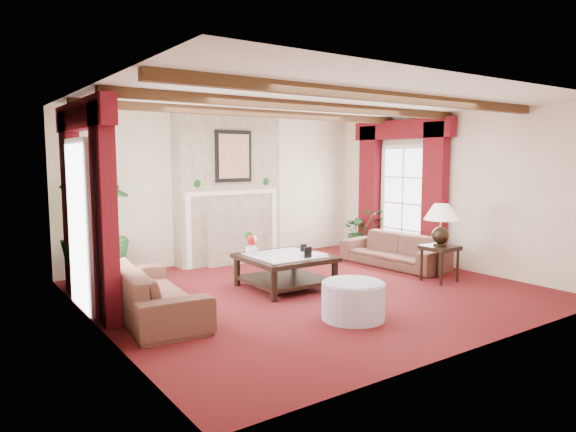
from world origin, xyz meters
TOP-DOWN VIEW (x-y plane):
  - floor at (0.00, 0.00)m, footprint 6.00×6.00m
  - ceiling at (0.00, 0.00)m, footprint 6.00×6.00m
  - back_wall at (0.00, 2.75)m, footprint 6.00×0.02m
  - left_wall at (-3.00, 0.00)m, footprint 0.02×5.50m
  - right_wall at (3.00, 0.00)m, footprint 0.02×5.50m
  - ceiling_beams at (0.00, 0.00)m, footprint 6.00×3.00m
  - fireplace at (0.00, 2.55)m, footprint 2.00×0.52m
  - french_door_left at (-2.97, 1.00)m, footprint 0.10×1.10m
  - french_door_right at (2.97, 1.00)m, footprint 0.10×1.10m
  - curtains_left at (-2.86, 1.00)m, footprint 0.20×2.40m
  - curtains_right at (2.86, 1.00)m, footprint 0.20×2.40m
  - sofa_left at (-2.33, 0.17)m, footprint 2.23×1.00m
  - sofa_right at (2.23, 0.53)m, footprint 2.04×0.87m
  - potted_palm at (-2.53, 2.00)m, footprint 2.17×2.44m
  - small_plant at (2.65, 1.79)m, footprint 1.51×1.54m
  - coffee_table at (-0.24, 0.35)m, footprint 1.22×1.22m
  - side_table at (1.97, -0.68)m, footprint 0.53×0.53m
  - ottoman at (-0.40, -1.32)m, footprint 0.76×0.76m
  - table_lamp at (1.97, -0.68)m, footprint 0.53×0.53m
  - flower_vase at (-0.61, 0.69)m, footprint 0.34×0.34m
  - book at (0.05, 0.12)m, footprint 0.23×0.04m
  - photo_frame_a at (-0.11, -0.03)m, footprint 0.13×0.02m
  - photo_frame_b at (0.14, 0.41)m, footprint 0.10×0.05m

SIDE VIEW (x-z plane):
  - floor at x=0.00m, z-range 0.00..0.00m
  - ottoman at x=-0.40m, z-range 0.00..0.44m
  - coffee_table at x=-0.24m, z-range 0.00..0.49m
  - side_table at x=1.97m, z-range 0.00..0.57m
  - small_plant at x=2.65m, z-range 0.00..0.70m
  - sofa_right at x=2.23m, z-range 0.00..0.76m
  - sofa_left at x=-2.33m, z-range 0.00..0.83m
  - potted_palm at x=-2.53m, z-range 0.00..1.00m
  - photo_frame_b at x=0.14m, z-range 0.49..0.62m
  - photo_frame_a at x=-0.11m, z-range 0.49..0.66m
  - flower_vase at x=-0.61m, z-range 0.49..0.68m
  - book at x=0.05m, z-range 0.49..0.81m
  - table_lamp at x=1.97m, z-range 0.57..1.24m
  - back_wall at x=0.00m, z-range 0.00..2.70m
  - left_wall at x=-3.00m, z-range 0.00..2.70m
  - right_wall at x=3.00m, z-range 0.00..2.70m
  - french_door_left at x=-2.97m, z-range 1.05..3.21m
  - french_door_right at x=2.97m, z-range 1.05..3.21m
  - curtains_left at x=-2.86m, z-range 1.28..3.83m
  - curtains_right at x=2.86m, z-range 1.28..3.83m
  - ceiling_beams at x=0.00m, z-range 2.58..2.70m
  - ceiling at x=0.00m, z-range 2.70..2.70m
  - fireplace at x=0.00m, z-range 1.35..4.05m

